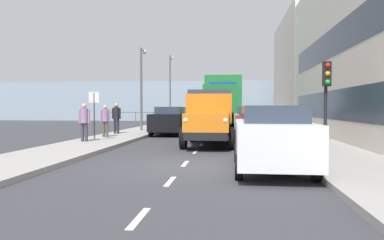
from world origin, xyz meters
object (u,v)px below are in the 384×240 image
car_red_kerbside_1 (256,125)px  traffic_light_near (326,86)px  truck_vintage_orange (209,119)px  pedestrian_by_lamp (116,116)px  pedestrian_strolling (105,118)px  car_silver_kerbside_2 (250,121)px  car_maroon_oppositeside_1 (184,117)px  car_black_oppositeside_0 (170,120)px  lamp_post_promenade (142,80)px  car_teal_oppositeside_2 (193,116)px  pedestrian_near_railing (84,119)px  car_grey_kerbside_3 (247,118)px  street_sign (94,107)px  car_white_kerbside_near (271,137)px  lorry_cargo_green (224,102)px  lamp_post_far (170,83)px

car_red_kerbside_1 → traffic_light_near: size_ratio=1.41×
truck_vintage_orange → pedestrian_by_lamp: bearing=-40.8°
car_red_kerbside_1 → pedestrian_strolling: size_ratio=2.72×
car_silver_kerbside_2 → car_maroon_oppositeside_1: size_ratio=0.86×
car_black_oppositeside_0 → lamp_post_promenade: (2.28, -2.06, 2.61)m
car_black_oppositeside_0 → lamp_post_promenade: size_ratio=0.82×
pedestrian_by_lamp → traffic_light_near: (-10.21, 6.93, 1.27)m
car_red_kerbside_1 → car_silver_kerbside_2: size_ratio=1.17×
lamp_post_promenade → car_teal_oppositeside_2: bearing=-102.3°
truck_vintage_orange → pedestrian_near_railing: (5.64, 0.03, -0.02)m
traffic_light_near → lamp_post_promenade: size_ratio=0.58×
car_teal_oppositeside_2 → pedestrian_by_lamp: bearing=77.8°
car_grey_kerbside_3 → car_red_kerbside_1: bearing=90.0°
street_sign → pedestrian_near_railing: bearing=57.7°
car_maroon_oppositeside_1 → pedestrian_strolling: (2.78, 10.17, 0.23)m
car_white_kerbside_near → car_red_kerbside_1: 6.45m
traffic_light_near → street_sign: bearing=-13.5°
lorry_cargo_green → car_maroon_oppositeside_1: bearing=-33.5°
car_white_kerbside_near → pedestrian_by_lamp: (7.81, -11.01, 0.31)m
pedestrian_strolling → car_red_kerbside_1: bearing=164.4°
car_black_oppositeside_0 → street_sign: bearing=66.6°
car_silver_kerbside_2 → truck_vintage_orange: bearing=71.3°
lorry_cargo_green → traffic_light_near: 13.22m
pedestrian_near_railing → street_sign: street_sign is taller
pedestrian_near_railing → street_sign: size_ratio=0.76×
car_white_kerbside_near → car_grey_kerbside_3: bearing=-90.0°
car_teal_oppositeside_2 → pedestrian_by_lamp: 14.15m
car_teal_oppositeside_2 → car_white_kerbside_near: bearing=101.0°
traffic_light_near → pedestrian_near_railing: bearing=-10.6°
street_sign → lorry_cargo_green: bearing=-119.2°
car_black_oppositeside_0 → car_teal_oppositeside_2: size_ratio=1.06×
car_red_kerbside_1 → street_sign: bearing=0.2°
car_grey_kerbside_3 → car_maroon_oppositeside_1: size_ratio=0.90×
car_grey_kerbside_3 → lamp_post_far: (7.06, -7.86, 3.16)m
car_red_kerbside_1 → car_maroon_oppositeside_1: same height
car_white_kerbside_near → car_silver_kerbside_2: 11.96m
car_grey_kerbside_3 → pedestrian_strolling: size_ratio=2.44×
pedestrian_by_lamp → traffic_light_near: bearing=145.8°
car_grey_kerbside_3 → street_sign: (7.36, 11.05, 0.79)m
lamp_post_far → street_sign: lamp_post_far is taller
pedestrian_by_lamp → lamp_post_far: (-0.75, -14.33, 2.85)m
car_teal_oppositeside_2 → pedestrian_by_lamp: pedestrian_by_lamp is taller
truck_vintage_orange → pedestrian_strolling: truck_vintage_orange is taller
lorry_cargo_green → car_teal_oppositeside_2: 8.86m
car_grey_kerbside_3 → traffic_light_near: bearing=100.1°
car_white_kerbside_near → street_sign: street_sign is taller
pedestrian_by_lamp → lamp_post_promenade: (-0.70, -3.33, 2.30)m
lorry_cargo_green → lamp_post_far: (5.39, -8.69, 1.98)m
pedestrian_strolling → car_white_kerbside_near: bearing=131.6°
car_grey_kerbside_3 → lamp_post_promenade: bearing=23.8°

